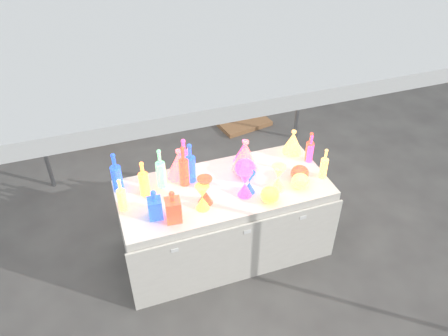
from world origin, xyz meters
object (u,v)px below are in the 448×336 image
object	(u,v)px
globe_0	(270,196)
lampshade_0	(179,163)
bottle_0	(143,178)
cardboard_box_closed	(99,117)
hourglass_0	(205,191)
display_table	(224,219)

from	to	relation	value
globe_0	lampshade_0	bearing A→B (deg)	136.11
bottle_0	cardboard_box_closed	bearing A→B (deg)	95.06
cardboard_box_closed	bottle_0	distance (m)	2.49
globe_0	bottle_0	bearing A→B (deg)	155.35
cardboard_box_closed	hourglass_0	world-z (taller)	hourglass_0
display_table	hourglass_0	size ratio (longest dim) A/B	7.41
bottle_0	lampshade_0	distance (m)	0.37
cardboard_box_closed	hourglass_0	size ratio (longest dim) A/B	2.17
bottle_0	hourglass_0	xyz separation A→B (m)	(0.44, -0.27, -0.04)
globe_0	hourglass_0	bearing A→B (deg)	162.22
display_table	lampshade_0	world-z (taller)	lampshade_0
display_table	lampshade_0	bearing A→B (deg)	137.19
hourglass_0	globe_0	bearing A→B (deg)	-17.78
cardboard_box_closed	bottle_0	xyz separation A→B (m)	(0.21, -2.38, 0.72)
cardboard_box_closed	lampshade_0	xyz separation A→B (m)	(0.55, -2.23, 0.69)
bottle_0	globe_0	bearing A→B (deg)	-24.65
cardboard_box_closed	lampshade_0	distance (m)	2.40
display_table	hourglass_0	world-z (taller)	hourglass_0
display_table	lampshade_0	distance (m)	0.66
hourglass_0	globe_0	xyz separation A→B (m)	(0.50, -0.16, -0.06)
cardboard_box_closed	hourglass_0	xyz separation A→B (m)	(0.65, -2.65, 0.68)
bottle_0	hourglass_0	bearing A→B (deg)	-31.61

